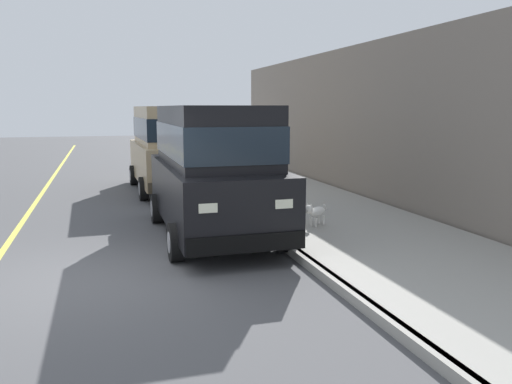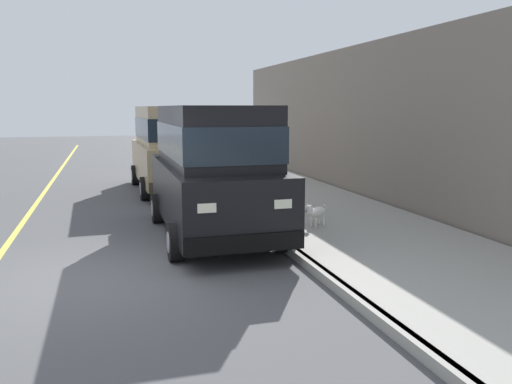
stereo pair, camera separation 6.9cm
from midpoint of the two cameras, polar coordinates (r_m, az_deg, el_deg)
The scene contains 7 objects.
ground_plane at distance 8.11m, azimuth -16.94°, elevation -8.99°, with size 80.00×80.00×0.00m, color #4C4C4F.
curb at distance 8.63m, azimuth 4.96°, elevation -7.02°, with size 0.16×64.00×0.14m, color gray.
sidewalk at distance 9.41m, azimuth 15.30°, elevation -5.95°, with size 3.60×64.00×0.14m, color #99968E.
car_black_van at distance 9.99m, azimuth -4.55°, elevation 2.98°, with size 2.14×4.90×2.52m.
car_tan_van at distance 15.78m, azimuth -9.27°, elevation 5.20°, with size 2.23×4.95×2.52m.
dog_white at distance 10.42m, azimuth 6.77°, elevation -2.18°, with size 0.67×0.45×0.49m.
building_facade at distance 15.02m, azimuth 11.34°, elevation 7.57°, with size 0.50×20.00×4.17m, color slate.
Camera 2 is at (0.23, -7.73, 2.49)m, focal length 36.34 mm.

